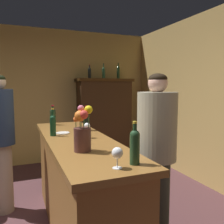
{
  "coord_description": "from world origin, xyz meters",
  "views": [
    {
      "loc": [
        -0.05,
        -2.01,
        1.56
      ],
      "look_at": [
        0.94,
        0.43,
        1.28
      ],
      "focal_mm": 38.17,
      "sensor_mm": 36.0,
      "label": 1
    }
  ],
  "objects": [
    {
      "name": "wine_bottle_malbec",
      "position": [
        0.69,
        -0.61,
        1.16
      ],
      "size": [
        0.07,
        0.07,
        0.3
      ],
      "color": "#1F3D23",
      "rests_on": "bar_counter"
    },
    {
      "name": "patron_tall",
      "position": [
        -0.24,
        1.13,
        0.94
      ],
      "size": [
        0.33,
        0.33,
        1.7
      ],
      "rotation": [
        0.0,
        0.0,
        -0.64
      ],
      "color": "#AD9E8C",
      "rests_on": "ground"
    },
    {
      "name": "wall_back",
      "position": [
        0.0,
        3.0,
        1.35
      ],
      "size": [
        5.47,
        0.12,
        2.7
      ],
      "primitive_type": "cube",
      "color": "tan",
      "rests_on": "ground"
    },
    {
      "name": "flower_arrangement",
      "position": [
        0.44,
        -0.16,
        1.19
      ],
      "size": [
        0.15,
        0.15,
        0.38
      ],
      "color": "#4A2926",
      "rests_on": "bar_counter"
    },
    {
      "name": "wine_bottle_rose",
      "position": [
        0.31,
        0.57,
        1.16
      ],
      "size": [
        0.06,
        0.06,
        0.3
      ],
      "color": "#13381E",
      "rests_on": "bar_counter"
    },
    {
      "name": "display_bottle_midleft",
      "position": [
        1.66,
        2.68,
        1.85
      ],
      "size": [
        0.06,
        0.06,
        0.31
      ],
      "color": "#244D2F",
      "rests_on": "display_cabinet"
    },
    {
      "name": "cheese_plate",
      "position": [
        0.43,
        0.65,
        1.04
      ],
      "size": [
        0.15,
        0.15,
        0.01
      ],
      "primitive_type": "cylinder",
      "color": "white",
      "rests_on": "bar_counter"
    },
    {
      "name": "wine_bottle_riesling",
      "position": [
        0.73,
        0.75,
        1.16
      ],
      "size": [
        0.08,
        0.08,
        0.3
      ],
      "color": "black",
      "rests_on": "bar_counter"
    },
    {
      "name": "bartender",
      "position": [
        1.17,
        -0.13,
        0.92
      ],
      "size": [
        0.37,
        0.37,
        1.68
      ],
      "rotation": [
        0.0,
        0.0,
        3.04
      ],
      "color": "#282C28",
      "rests_on": "ground"
    },
    {
      "name": "wine_bottle_pinot",
      "position": [
        0.41,
        1.32,
        1.16
      ],
      "size": [
        0.08,
        0.08,
        0.27
      ],
      "color": "#1E331E",
      "rests_on": "bar_counter"
    },
    {
      "name": "wine_glass_front",
      "position": [
        0.62,
        0.33,
        1.14
      ],
      "size": [
        0.07,
        0.07,
        0.16
      ],
      "color": "white",
      "rests_on": "bar_counter"
    },
    {
      "name": "display_bottle_center",
      "position": [
        1.99,
        2.68,
        1.87
      ],
      "size": [
        0.06,
        0.06,
        0.34
      ],
      "color": "#1D3A20",
      "rests_on": "display_cabinet"
    },
    {
      "name": "display_cabinet",
      "position": [
        1.67,
        2.68,
        0.89
      ],
      "size": [
        1.18,
        0.46,
        1.72
      ],
      "color": "#331F11",
      "rests_on": "ground"
    },
    {
      "name": "bar_counter",
      "position": [
        0.53,
        0.35,
        0.52
      ],
      "size": [
        0.63,
        2.29,
        1.03
      ],
      "color": "brown",
      "rests_on": "ground"
    },
    {
      "name": "wine_glass_mid",
      "position": [
        0.54,
        -0.64,
        1.13
      ],
      "size": [
        0.07,
        0.07,
        0.14
      ],
      "color": "white",
      "rests_on": "bar_counter"
    },
    {
      "name": "display_bottle_left",
      "position": [
        1.35,
        2.68,
        1.84
      ],
      "size": [
        0.07,
        0.07,
        0.28
      ],
      "color": "black",
      "rests_on": "display_cabinet"
    }
  ]
}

